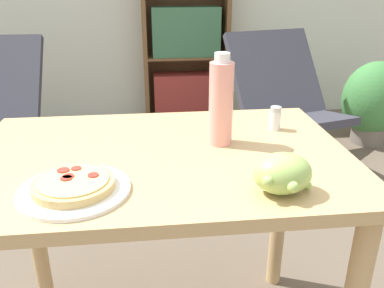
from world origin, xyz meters
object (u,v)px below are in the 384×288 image
object	(u,v)px
bookshelf	(186,29)
salt_shaker	(275,118)
grape_bunch	(282,174)
potted_plant_floor	(374,102)
pizza_on_plate	(74,187)
drink_bottle	(221,102)
lounge_chair_far	(285,125)

from	to	relation	value
bookshelf	salt_shaker	bearing A→B (deg)	-88.22
grape_bunch	bookshelf	distance (m)	2.70
bookshelf	potted_plant_floor	world-z (taller)	bookshelf
pizza_on_plate	bookshelf	world-z (taller)	bookshelf
drink_bottle	bookshelf	xyz separation A→B (m)	(0.13, 2.39, -0.09)
grape_bunch	potted_plant_floor	xyz separation A→B (m)	(1.42, 2.02, -0.49)
grape_bunch	potted_plant_floor	world-z (taller)	grape_bunch
lounge_chair_far	pizza_on_plate	bearing A→B (deg)	-138.33
salt_shaker	grape_bunch	bearing A→B (deg)	-104.94
potted_plant_floor	grape_bunch	bearing A→B (deg)	-125.23
salt_shaker	potted_plant_floor	world-z (taller)	salt_shaker
grape_bunch	salt_shaker	size ratio (longest dim) A/B	1.84
drink_bottle	grape_bunch	bearing A→B (deg)	-73.80
grape_bunch	bookshelf	bearing A→B (deg)	89.22
potted_plant_floor	pizza_on_plate	bearing A→B (deg)	-134.20
pizza_on_plate	grape_bunch	bearing A→B (deg)	-6.47
bookshelf	drink_bottle	bearing A→B (deg)	-93.05
drink_bottle	pizza_on_plate	bearing A→B (deg)	-146.84
grape_bunch	potted_plant_floor	size ratio (longest dim) A/B	0.22
grape_bunch	lounge_chair_far	size ratio (longest dim) A/B	0.16
drink_bottle	salt_shaker	world-z (taller)	drink_bottle
grape_bunch	bookshelf	xyz separation A→B (m)	(0.04, 2.70, -0.01)
lounge_chair_far	bookshelf	bearing A→B (deg)	105.77
pizza_on_plate	potted_plant_floor	bearing A→B (deg)	45.80
grape_bunch	lounge_chair_far	world-z (taller)	lounge_chair_far
drink_bottle	lounge_chair_far	world-z (taller)	drink_bottle
grape_bunch	drink_bottle	distance (m)	0.33
pizza_on_plate	potted_plant_floor	world-z (taller)	pizza_on_plate
salt_shaker	lounge_chair_far	xyz separation A→B (m)	(0.51, 1.30, -0.53)
drink_bottle	bookshelf	size ratio (longest dim) A/B	0.16
salt_shaker	lounge_chair_far	world-z (taller)	lounge_chair_far
salt_shaker	potted_plant_floor	distance (m)	2.14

